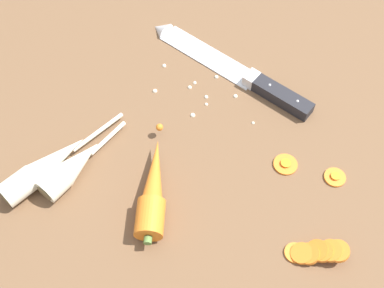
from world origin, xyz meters
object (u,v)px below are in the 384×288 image
object	(u,v)px
whole_carrot	(153,190)
carrot_slice_stray_near	(286,164)
chefs_knife	(225,65)
carrot_slice_stack	(317,252)
parsnip_front	(45,167)
carrot_slice_stray_mid	(335,177)
parsnip_mid_left	(72,168)

from	to	relation	value
whole_carrot	carrot_slice_stray_near	size ratio (longest dim) A/B	5.24
chefs_knife	carrot_slice_stack	size ratio (longest dim) A/B	3.60
parsnip_front	carrot_slice_stray_near	distance (cm)	37.52
whole_carrot	carrot_slice_stack	distance (cm)	25.10
whole_carrot	carrot_slice_stray_near	xyz separation A→B (cm)	(19.58, 8.61, -1.74)
carrot_slice_stray_near	carrot_slice_stray_mid	bearing A→B (deg)	-8.48
chefs_knife	carrot_slice_stack	distance (cm)	37.15
chefs_knife	carrot_slice_stray_near	bearing A→B (deg)	-57.84
parsnip_mid_left	carrot_slice_stray_near	world-z (taller)	parsnip_mid_left
carrot_slice_stack	carrot_slice_stray_mid	distance (cm)	13.36
carrot_slice_stack	carrot_slice_stray_near	size ratio (longest dim) A/B	2.30
chefs_knife	parsnip_mid_left	size ratio (longest dim) A/B	1.96
carrot_slice_stray_near	parsnip_front	bearing A→B (deg)	-168.79
carrot_slice_stray_mid	parsnip_mid_left	bearing A→B (deg)	-172.11
parsnip_mid_left	carrot_slice_stack	size ratio (longest dim) A/B	1.83
parsnip_mid_left	carrot_slice_stray_near	distance (cm)	33.40
chefs_knife	carrot_slice_stray_mid	world-z (taller)	chefs_knife
carrot_slice_stack	chefs_knife	bearing A→B (deg)	116.88
parsnip_mid_left	carrot_slice_stack	bearing A→B (deg)	-11.18
parsnip_front	carrot_slice_stray_mid	xyz separation A→B (cm)	(44.51, 6.14, -1.62)
chefs_knife	whole_carrot	world-z (taller)	whole_carrot
parsnip_mid_left	whole_carrot	bearing A→B (deg)	-8.08
carrot_slice_stray_near	carrot_slice_stack	bearing A→B (deg)	-71.02
carrot_slice_stray_near	carrot_slice_stray_mid	world-z (taller)	same
parsnip_front	carrot_slice_stack	xyz separation A→B (cm)	(41.65, -6.89, -0.88)
chefs_knife	carrot_slice_stray_mid	size ratio (longest dim) A/B	9.38
parsnip_front	carrot_slice_stray_mid	world-z (taller)	parsnip_front
parsnip_front	carrot_slice_stray_near	bearing A→B (deg)	11.21
whole_carrot	carrot_slice_stray_mid	world-z (taller)	whole_carrot
whole_carrot	carrot_slice_stray_mid	bearing A→B (deg)	15.27
whole_carrot	parsnip_front	world-z (taller)	whole_carrot
parsnip_mid_left	carrot_slice_stack	distance (cm)	38.29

